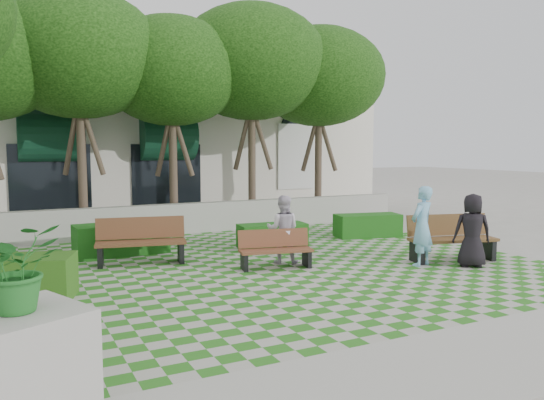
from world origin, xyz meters
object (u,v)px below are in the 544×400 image
hedge_midright (272,236)px  planter_front (21,341)px  hedge_midleft (121,239)px  person_blue (422,226)px  hedge_west (6,279)px  bench_west (141,242)px  hedge_east (368,225)px  person_white (283,229)px  bench_mid (275,250)px  person_dark (472,230)px  bench_east (451,239)px

hedge_midright → planter_front: size_ratio=0.94×
hedge_midleft → person_blue: person_blue is taller
person_blue → hedge_west: bearing=-25.2°
bench_west → hedge_midright: size_ratio=1.16×
hedge_east → person_white: bearing=-152.7°
bench_mid → hedge_east: size_ratio=0.87×
hedge_midright → person_dark: bearing=-54.4°
bench_east → hedge_midleft: bearing=162.8°
bench_east → hedge_midleft: bench_east is taller
bench_west → hedge_east: size_ratio=1.09×
hedge_midleft → bench_mid: bearing=-47.8°
hedge_midleft → person_white: (3.05, -2.59, 0.38)m
bench_mid → hedge_midright: 2.36m
hedge_west → planter_front: bearing=-88.3°
hedge_midright → hedge_midleft: hedge_midleft is taller
hedge_east → hedge_west: 9.73m
bench_west → planter_front: planter_front is taller
bench_west → hedge_midright: bench_west is taller
hedge_east → planter_front: (-9.27, -6.92, 0.43)m
person_white → hedge_west: bearing=39.6°
bench_east → hedge_west: (-9.14, 0.97, -0.12)m
hedge_midright → person_white: 1.93m
hedge_east → person_dark: bearing=-95.1°
bench_mid → person_white: bearing=56.0°
person_dark → hedge_west: bearing=23.7°
hedge_midright → person_white: size_ratio=1.15×
hedge_east → person_dark: size_ratio=1.17×
hedge_midright → planter_front: 9.05m
bench_east → person_dark: person_dark is taller
hedge_east → hedge_midleft: size_ratio=0.86×
bench_mid → hedge_east: 4.83m
planter_front → bench_west: bearing=67.8°
person_white → hedge_midleft: bearing=-6.1°
hedge_east → hedge_midleft: bearing=175.0°
planter_front → person_white: bearing=42.3°
hedge_midright → person_white: bearing=-109.7°
bench_east → bench_mid: size_ratio=1.28×
hedge_west → person_dark: size_ratio=1.36×
hedge_west → planter_front: 4.43m
bench_west → person_blue: person_blue is taller
person_dark → person_white: 4.10m
bench_west → person_blue: bearing=-16.9°
bench_east → bench_west: 7.04m
bench_east → planter_front: 9.64m
bench_west → hedge_east: 6.73m
person_dark → person_white: bearing=1.9°
bench_mid → hedge_midleft: bench_mid is taller
hedge_midright → person_blue: person_blue is taller
bench_mid → bench_west: (-2.48, 1.73, 0.10)m
hedge_east → hedge_midright: 3.22m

